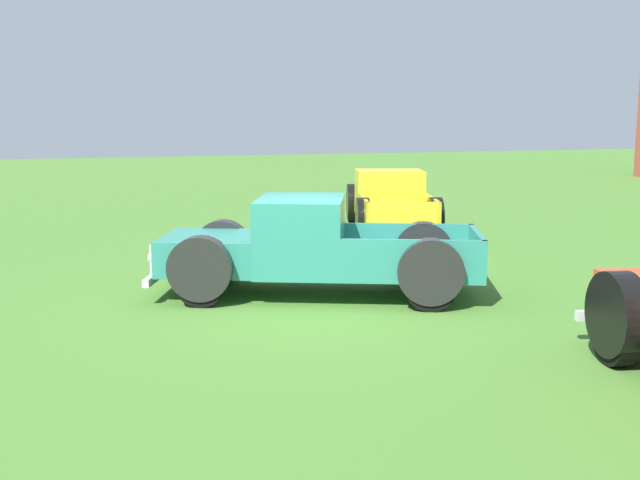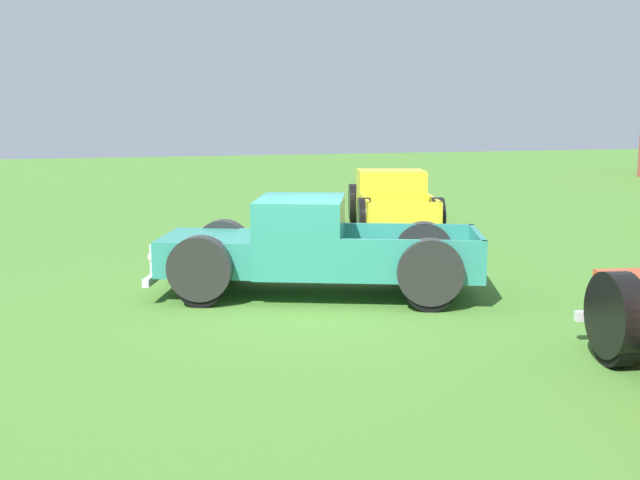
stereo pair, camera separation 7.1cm
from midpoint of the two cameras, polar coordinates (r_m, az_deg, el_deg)
The scene contains 3 objects.
ground_plane at distance 11.96m, azimuth -0.97°, elevation -4.62°, with size 80.00×80.00×0.00m, color #477A2D.
pickup_truck_foreground at distance 12.29m, azimuth -1.57°, elevation -0.67°, with size 3.55×5.45×1.57m.
pickup_truck_behind_right at distance 19.26m, azimuth 5.35°, elevation 2.89°, with size 5.16×2.98×1.49m.
Camera 2 is at (11.18, -3.10, 2.92)m, focal length 43.11 mm.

